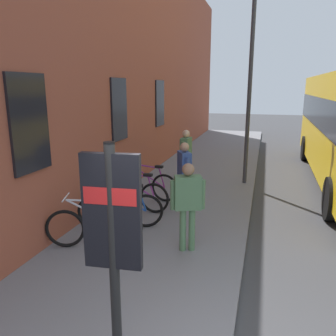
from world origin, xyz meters
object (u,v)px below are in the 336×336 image
Objects in this scene: pedestrian_crossing_street at (188,198)px; bicycle_leaning_wall at (146,184)px; pedestrian_near_bus at (184,169)px; street_lamp at (251,71)px; bicycle_by_door at (121,210)px; transit_info_sign at (113,228)px; pedestrian_by_facade at (186,151)px; bicycle_mid_rack at (134,194)px; bicycle_far_end at (95,227)px.

bicycle_leaning_wall is at bearing 33.97° from pedestrian_crossing_street.
street_lamp is (2.66, -1.27, 2.31)m from pedestrian_near_bus.
bicycle_leaning_wall is 1.10× the size of pedestrian_crossing_street.
bicycle_by_door is at bearing -176.39° from bicycle_leaning_wall.
transit_info_sign reaches higher than pedestrian_near_bus.
street_lamp is at bearing -70.12° from pedestrian_by_facade.
transit_info_sign is 1.49× the size of pedestrian_near_bus.
bicycle_leaning_wall is (1.88, 0.12, 0.00)m from bicycle_by_door.
pedestrian_by_facade is at bearing -14.66° from bicycle_mid_rack.
pedestrian_near_bus reaches higher than bicycle_by_door.
pedestrian_near_bus reaches higher than bicycle_far_end.
pedestrian_crossing_street reaches higher than bicycle_leaning_wall.
bicycle_far_end is 1.78m from pedestrian_crossing_street.
transit_info_sign is 2.85m from pedestrian_crossing_street.
bicycle_by_door is 0.96× the size of bicycle_leaning_wall.
transit_info_sign reaches higher than bicycle_leaning_wall.
bicycle_mid_rack is 4.80m from transit_info_sign.
pedestrian_near_bus is 3.74m from street_lamp.
pedestrian_near_bus reaches higher than bicycle_mid_rack.
pedestrian_near_bus is (1.48, -0.98, 0.59)m from bicycle_by_door.
bicycle_by_door is 5.54m from street_lamp.
bicycle_by_door is at bearing 151.52° from street_lamp.
transit_info_sign is (-4.37, -1.57, 1.21)m from bicycle_mid_rack.
transit_info_sign reaches higher than bicycle_mid_rack.
pedestrian_by_facade is at bearing 109.88° from street_lamp.
pedestrian_crossing_street is (0.34, -1.64, 0.59)m from bicycle_far_end.
bicycle_mid_rack is 1.33m from pedestrian_near_bus.
bicycle_far_end is at bearing 101.56° from pedestrian_crossing_street.
pedestrian_crossing_street is at bearing -78.44° from bicycle_far_end.
bicycle_far_end is 1.04× the size of pedestrian_by_facade.
pedestrian_by_facade is at bearing -21.73° from bicycle_leaning_wall.
pedestrian_near_bus is (0.47, -1.10, 0.59)m from bicycle_mid_rack.
bicycle_mid_rack is at bearing 6.64° from bicycle_by_door.
bicycle_far_end is 4.53m from pedestrian_by_facade.
pedestrian_by_facade is at bearing -8.25° from bicycle_far_end.
bicycle_far_end is at bearing -179.74° from bicycle_leaning_wall.
street_lamp is at bearing -8.53° from pedestrian_crossing_street.
bicycle_mid_rack is 2.67m from pedestrian_by_facade.
bicycle_leaning_wall is 1.88m from pedestrian_by_facade.
pedestrian_by_facade reaches higher than bicycle_leaning_wall.
bicycle_far_end is 3.14m from transit_info_sign.
bicycle_leaning_wall is (2.80, 0.01, 0.00)m from bicycle_far_end.
pedestrian_crossing_street reaches higher than bicycle_by_door.
bicycle_leaning_wall is 0.74× the size of transit_info_sign.
transit_info_sign is (-2.44, -1.56, 1.21)m from bicycle_far_end.
bicycle_far_end is 0.71× the size of transit_info_sign.
transit_info_sign reaches higher than pedestrian_crossing_street.
bicycle_by_door is (0.92, -0.11, 0.00)m from bicycle_far_end.
bicycle_far_end is 0.96× the size of bicycle_mid_rack.
bicycle_by_door and bicycle_mid_rack have the same top height.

